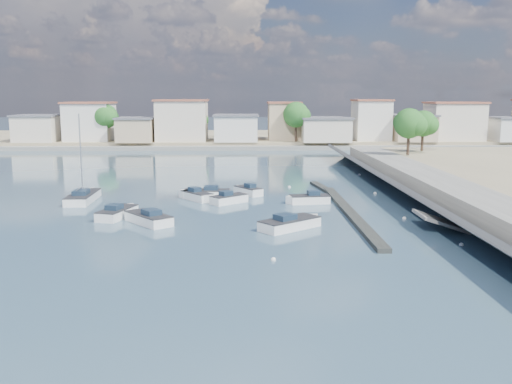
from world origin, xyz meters
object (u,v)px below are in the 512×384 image
at_px(motorboat_b, 231,199).
at_px(motorboat_f, 247,191).
at_px(motorboat_g, 198,197).
at_px(motorboat_c, 204,194).
at_px(motorboat_a, 147,218).
at_px(motorboat_e, 119,213).
at_px(motorboat_h, 292,224).
at_px(sailboat, 84,197).
at_px(motorboat_d, 307,200).

bearing_deg(motorboat_b, motorboat_f, 70.92).
bearing_deg(motorboat_g, motorboat_c, 70.36).
relative_size(motorboat_a, motorboat_e, 0.97).
xyz_separation_m(motorboat_g, motorboat_h, (8.58, -12.63, -0.00)).
bearing_deg(motorboat_e, motorboat_h, -17.08).
bearing_deg(motorboat_c, motorboat_e, -125.83).
bearing_deg(motorboat_h, sailboat, 148.02).
bearing_deg(motorboat_h, motorboat_b, 115.17).
height_order(motorboat_f, sailboat, sailboat).
height_order(motorboat_c, motorboat_d, same).
height_order(motorboat_a, motorboat_b, same).
xyz_separation_m(motorboat_e, motorboat_h, (14.95, -4.59, 0.00)).
bearing_deg(sailboat, motorboat_h, -31.98).
height_order(motorboat_d, sailboat, sailboat).
bearing_deg(motorboat_a, motorboat_g, 71.48).
bearing_deg(motorboat_e, motorboat_a, -39.18).
distance_m(motorboat_b, motorboat_g, 3.71).
height_order(motorboat_a, motorboat_h, same).
distance_m(motorboat_b, motorboat_f, 5.19).
height_order(motorboat_d, motorboat_f, same).
relative_size(motorboat_c, motorboat_h, 1.01).
distance_m(motorboat_b, motorboat_e, 11.71).
xyz_separation_m(motorboat_c, motorboat_e, (-6.93, -9.60, -0.00)).
bearing_deg(motorboat_a, sailboat, 128.09).
xyz_separation_m(motorboat_a, motorboat_b, (6.86, 8.84, -0.00)).
bearing_deg(motorboat_h, motorboat_e, 162.92).
bearing_deg(sailboat, motorboat_d, -4.98).
xyz_separation_m(motorboat_a, motorboat_c, (4.04, 11.96, 0.00)).
relative_size(motorboat_c, motorboat_e, 1.04).
relative_size(motorboat_f, sailboat, 0.42).
bearing_deg(motorboat_f, motorboat_e, -135.15).
bearing_deg(motorboat_d, motorboat_g, 169.73).
bearing_deg(motorboat_c, motorboat_h, -60.54).
xyz_separation_m(motorboat_b, motorboat_c, (-2.81, 3.12, 0.00)).
distance_m(motorboat_c, sailboat, 12.27).
relative_size(motorboat_c, sailboat, 0.60).
xyz_separation_m(motorboat_e, motorboat_g, (6.38, 8.04, 0.00)).
bearing_deg(motorboat_d, motorboat_e, -160.84).
bearing_deg(motorboat_g, motorboat_b, -24.76).
distance_m(motorboat_g, sailboat, 11.61).
bearing_deg(motorboat_b, motorboat_h, -64.83).
distance_m(motorboat_a, motorboat_h, 12.27).
height_order(motorboat_b, motorboat_g, same).
distance_m(motorboat_c, motorboat_g, 1.66).
relative_size(motorboat_b, motorboat_c, 0.72).
bearing_deg(motorboat_e, motorboat_b, 33.62).
relative_size(motorboat_e, motorboat_h, 0.97).
bearing_deg(motorboat_h, motorboat_g, 124.18).
bearing_deg(motorboat_e, motorboat_f, 44.85).
bearing_deg(sailboat, motorboat_b, -5.83).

